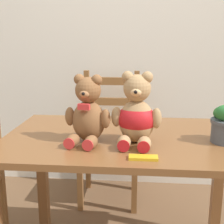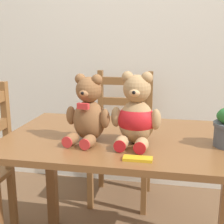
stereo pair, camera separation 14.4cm
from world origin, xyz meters
name	(u,v)px [view 1 (the left image)]	position (x,y,z in m)	size (l,w,h in m)	color
wall_back	(133,32)	(0.00, 1.50, 1.30)	(8.00, 0.04, 2.60)	silver
dining_table	(126,159)	(0.00, 0.39, 0.65)	(1.21, 0.78, 0.78)	brown
wooden_chair_behind	(110,140)	(-0.16, 1.21, 0.48)	(0.44, 0.40, 1.00)	brown
teddy_bear_left	(88,113)	(-0.17, 0.29, 0.91)	(0.22, 0.24, 0.32)	brown
teddy_bear_right	(136,115)	(0.05, 0.30, 0.91)	(0.23, 0.24, 0.33)	tan
chocolate_bar	(143,158)	(0.08, 0.09, 0.78)	(0.12, 0.05, 0.01)	gold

